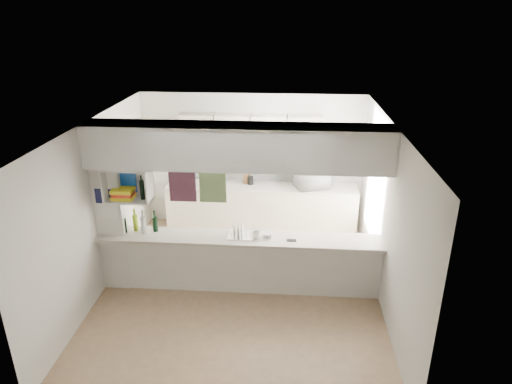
# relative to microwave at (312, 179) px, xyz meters

# --- Properties ---
(floor) EXTENTS (4.80, 4.80, 0.00)m
(floor) POSITION_rel_microwave_xyz_m (-1.14, -2.07, -1.08)
(floor) COLOR #957156
(floor) RESTS_ON ground
(ceiling) EXTENTS (4.80, 4.80, 0.00)m
(ceiling) POSITION_rel_microwave_xyz_m (-1.14, -2.07, 1.52)
(ceiling) COLOR white
(ceiling) RESTS_ON wall_back
(wall_back) EXTENTS (4.20, 0.00, 4.20)m
(wall_back) POSITION_rel_microwave_xyz_m (-1.14, 0.33, 0.22)
(wall_back) COLOR silver
(wall_back) RESTS_ON floor
(wall_left) EXTENTS (0.00, 4.80, 4.80)m
(wall_left) POSITION_rel_microwave_xyz_m (-3.24, -2.07, 0.22)
(wall_left) COLOR silver
(wall_left) RESTS_ON floor
(wall_right) EXTENTS (0.00, 4.80, 4.80)m
(wall_right) POSITION_rel_microwave_xyz_m (0.96, -2.07, 0.22)
(wall_right) COLOR silver
(wall_right) RESTS_ON floor
(servery_partition) EXTENTS (4.20, 0.50, 2.60)m
(servery_partition) POSITION_rel_microwave_xyz_m (-1.32, -2.07, 0.58)
(servery_partition) COLOR silver
(servery_partition) RESTS_ON floor
(cubby_shelf) EXTENTS (0.65, 0.35, 0.50)m
(cubby_shelf) POSITION_rel_microwave_xyz_m (-2.71, -2.13, 0.63)
(cubby_shelf) COLOR white
(cubby_shelf) RESTS_ON bulkhead
(kitchen_run) EXTENTS (3.60, 0.63, 2.24)m
(kitchen_run) POSITION_rel_microwave_xyz_m (-0.98, 0.07, -0.26)
(kitchen_run) COLOR beige
(kitchen_run) RESTS_ON floor
(microwave) EXTENTS (0.69, 0.57, 0.33)m
(microwave) POSITION_rel_microwave_xyz_m (0.00, 0.00, 0.00)
(microwave) COLOR white
(microwave) RESTS_ON bench_top
(bowl) EXTENTS (0.24, 0.24, 0.06)m
(bowl) POSITION_rel_microwave_xyz_m (0.02, -0.04, 0.19)
(bowl) COLOR #0D3F98
(bowl) RESTS_ON microwave
(dish_rack) EXTENTS (0.40, 0.30, 0.21)m
(dish_rack) POSITION_rel_microwave_xyz_m (-1.12, -2.04, -0.08)
(dish_rack) COLOR silver
(dish_rack) RESTS_ON breakfast_bar
(cup) EXTENTS (0.15, 0.15, 0.09)m
(cup) POSITION_rel_microwave_xyz_m (-0.89, -2.10, -0.10)
(cup) COLOR white
(cup) RESTS_ON dish_rack
(wine_bottles) EXTENTS (0.53, 0.16, 0.38)m
(wine_bottles) POSITION_rel_microwave_xyz_m (-2.64, -2.02, -0.03)
(wine_bottles) COLOR black
(wine_bottles) RESTS_ON breakfast_bar
(plastic_tubs) EXTENTS (0.48, 0.17, 0.06)m
(plastic_tubs) POSITION_rel_microwave_xyz_m (-0.69, -2.06, -0.13)
(plastic_tubs) COLOR silver
(plastic_tubs) RESTS_ON breakfast_bar
(utensil_jar) EXTENTS (0.11, 0.11, 0.16)m
(utensil_jar) POSITION_rel_microwave_xyz_m (-1.16, 0.08, -0.09)
(utensil_jar) COLOR black
(utensil_jar) RESTS_ON bench_top
(knife_block) EXTENTS (0.12, 0.10, 0.21)m
(knife_block) POSITION_rel_microwave_xyz_m (-1.24, 0.11, -0.06)
(knife_block) COLOR #4D321A
(knife_block) RESTS_ON bench_top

